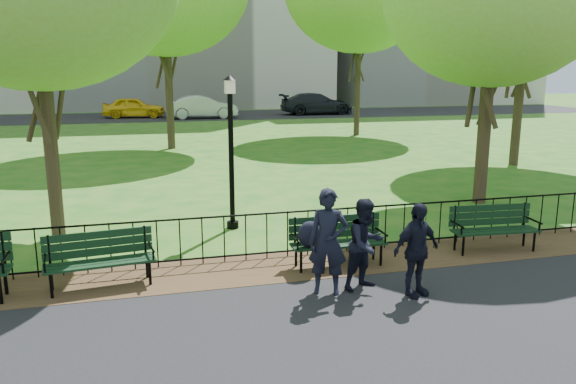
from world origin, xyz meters
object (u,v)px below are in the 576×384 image
object	(u,v)px
park_bench_left_a	(99,254)
park_bench_right_a	(493,223)
lamppost	(231,147)
sedan_silver	(202,107)
person_left	(328,242)
taxi	(134,107)
park_bench_main	(324,235)
sedan_dark	(317,104)
person_right	(416,250)
person_mid	(366,244)

from	to	relation	value
park_bench_left_a	park_bench_right_a	xyz separation A→B (m)	(7.34, 0.02, -0.01)
lamppost	sedan_silver	world-z (taller)	lamppost
person_left	taxi	xyz separation A→B (m)	(-3.17, 34.25, -0.10)
park_bench_main	person_left	size ratio (longest dim) A/B	1.02
person_left	taxi	size ratio (longest dim) A/B	0.39
person_left	sedan_dark	size ratio (longest dim) A/B	0.30
taxi	sedan_silver	world-z (taller)	sedan_silver
park_bench_left_a	person_right	bearing A→B (deg)	-26.17
person_left	taxi	distance (m)	34.40
person_mid	taxi	distance (m)	34.44
person_right	taxi	xyz separation A→B (m)	(-4.47, 34.69, -0.01)
person_left	taxi	bearing A→B (deg)	117.69
person_right	taxi	size ratio (longest dim) A/B	0.34
park_bench_left_a	person_left	distance (m)	3.73
park_bench_left_a	lamppost	bearing A→B (deg)	40.23
person_right	sedan_dark	distance (m)	35.48
park_bench_left_a	park_bench_main	bearing A→B (deg)	-8.78
lamppost	taxi	xyz separation A→B (m)	(-2.31, 30.16, -1.08)
park_bench_right_a	person_mid	distance (m)	3.41
park_bench_main	sedan_dark	size ratio (longest dim) A/B	0.31
park_bench_right_a	sedan_dark	bearing A→B (deg)	83.08
lamppost	taxi	bearing A→B (deg)	94.38
sedan_dark	lamppost	bearing A→B (deg)	160.78
lamppost	sedan_silver	size ratio (longest dim) A/B	0.69
park_bench_main	park_bench_left_a	world-z (taller)	park_bench_left_a
taxi	person_left	bearing A→B (deg)	-169.90
park_bench_left_a	person_left	bearing A→B (deg)	-26.39
lamppost	taxi	size ratio (longest dim) A/B	0.78
park_bench_main	sedan_silver	world-z (taller)	sedan_silver
park_bench_main	sedan_dark	world-z (taller)	sedan_dark
park_bench_main	park_bench_right_a	xyz separation A→B (m)	(3.53, 0.13, -0.07)
person_mid	taxi	xyz separation A→B (m)	(-3.82, 34.22, -0.01)
person_left	sedan_silver	size ratio (longest dim) A/B	0.34
park_bench_main	lamppost	distance (m)	3.42
person_left	sedan_silver	xyz separation A→B (m)	(1.53, 32.45, -0.04)
taxi	lamppost	bearing A→B (deg)	-170.81
park_bench_main	person_left	xyz separation A→B (m)	(-0.30, -1.12, 0.24)
sedan_silver	lamppost	bearing A→B (deg)	175.52
person_left	person_right	bearing A→B (deg)	3.98
park_bench_main	lamppost	size ratio (longest dim) A/B	0.51
park_bench_right_a	person_mid	xyz separation A→B (m)	(-3.18, -1.22, 0.20)
park_bench_main	person_mid	world-z (taller)	person_mid
person_mid	sedan_silver	distance (m)	32.43
taxi	park_bench_main	bearing A→B (deg)	-169.21
park_bench_left_a	sedan_dark	distance (m)	35.49
park_bench_right_a	sedan_dark	world-z (taller)	sedan_dark
park_bench_main	sedan_silver	xyz separation A→B (m)	(1.23, 31.33, 0.20)
person_mid	taxi	size ratio (longest dim) A/B	0.34
park_bench_main	person_left	bearing A→B (deg)	-104.49
taxi	sedan_silver	distance (m)	5.04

